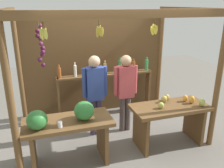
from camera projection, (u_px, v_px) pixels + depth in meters
The scene contains 7 objects.
ground_plane at pixel (109, 131), 4.89m from camera, with size 12.00×12.00×0.00m, color slate.
market_stall at pixel (101, 59), 4.87m from camera, with size 3.42×2.16×2.43m.
fruit_counter_left at pixel (67, 126), 3.68m from camera, with size 1.39×0.64×1.07m.
fruit_counter_right at pixel (170, 115), 4.28m from camera, with size 1.39×0.64×0.92m.
bottle_shelf_unit at pixel (106, 82), 5.37m from camera, with size 2.20×0.22×1.35m.
vendor_man at pixel (95, 89), 4.48m from camera, with size 0.48×0.22×1.60m.
vendor_woman at pixel (125, 87), 4.63m from camera, with size 0.48×0.21×1.58m.
Camera 1 is at (-1.26, -4.13, 2.51)m, focal length 37.95 mm.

